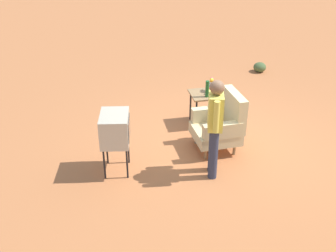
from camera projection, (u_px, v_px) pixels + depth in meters
ground_plane at (219, 143)px, 7.65m from camera, size 60.00×60.00×0.00m
armchair at (221, 124)px, 7.25m from camera, size 0.81×0.81×1.06m
side_table at (205, 98)px, 8.05m from camera, size 0.56×0.56×0.65m
tv_on_stand at (115, 129)px, 6.51m from camera, size 0.66×0.53×1.03m
person_standing at (215, 123)px, 6.35m from camera, size 0.55×0.31×1.64m
soda_can_red at (210, 91)px, 7.96m from camera, size 0.07×0.07×0.12m
soda_can_blue at (207, 89)px, 8.03m from camera, size 0.07×0.07×0.12m
bottle_wine_green at (207, 89)px, 7.80m from camera, size 0.07×0.07×0.32m
flower_vase at (212, 84)px, 8.05m from camera, size 0.15×0.10×0.27m
shrub_near at (260, 67)px, 10.74m from camera, size 0.32×0.32×0.25m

